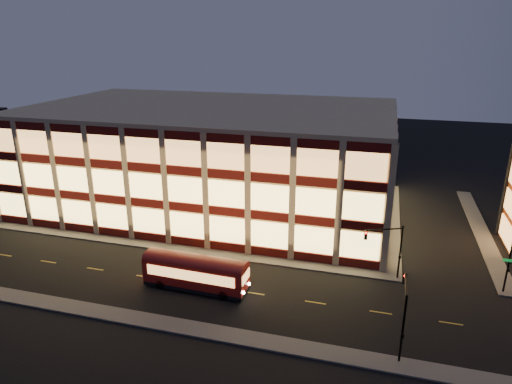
% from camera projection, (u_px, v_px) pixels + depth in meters
% --- Properties ---
extents(ground, '(200.00, 200.00, 0.00)m').
position_uv_depth(ground, '(186.00, 254.00, 52.78)').
color(ground, black).
rests_on(ground, ground).
extents(sidewalk_office_south, '(54.00, 2.00, 0.15)m').
position_uv_depth(sidewalk_office_south, '(166.00, 246.00, 54.43)').
color(sidewalk_office_south, '#514F4C').
rests_on(sidewalk_office_south, ground).
extents(sidewalk_office_east, '(2.00, 30.00, 0.15)m').
position_uv_depth(sidewalk_office_east, '(392.00, 220.00, 62.29)').
color(sidewalk_office_east, '#514F4C').
rests_on(sidewalk_office_east, ground).
extents(sidewalk_tower_west, '(2.00, 30.00, 0.15)m').
position_uv_depth(sidewalk_tower_west, '(480.00, 229.00, 59.46)').
color(sidewalk_tower_west, '#514F4C').
rests_on(sidewalk_tower_west, ground).
extents(sidewalk_near, '(100.00, 2.00, 0.15)m').
position_uv_depth(sidewalk_near, '(126.00, 317.00, 40.94)').
color(sidewalk_near, '#514F4C').
rests_on(sidewalk_near, ground).
extents(office_building, '(50.45, 30.45, 14.50)m').
position_uv_depth(office_building, '(213.00, 156.00, 66.52)').
color(office_building, tan).
rests_on(office_building, ground).
extents(traffic_signal_far, '(3.79, 1.87, 6.00)m').
position_uv_depth(traffic_signal_far, '(388.00, 244.00, 45.93)').
color(traffic_signal_far, black).
rests_on(traffic_signal_far, ground).
extents(traffic_signal_near, '(0.32, 4.45, 6.00)m').
position_uv_depth(traffic_signal_near, '(404.00, 306.00, 35.35)').
color(traffic_signal_near, black).
rests_on(traffic_signal_near, ground).
extents(trolley_bus, '(10.54, 3.03, 3.54)m').
position_uv_depth(trolley_bus, '(196.00, 271.00, 45.06)').
color(trolley_bus, maroon).
rests_on(trolley_bus, ground).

